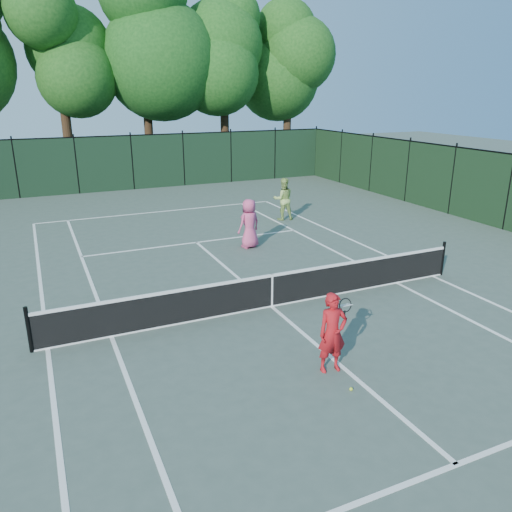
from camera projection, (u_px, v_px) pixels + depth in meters
name	position (u px, v px, depth m)	size (l,w,h in m)	color
ground	(272.00, 307.00, 13.10)	(90.00, 90.00, 0.00)	#455349
sideline_doubles_left	(48.00, 349.00, 10.95)	(0.10, 23.77, 0.01)	white
sideline_doubles_right	(433.00, 276.00, 15.24)	(0.10, 23.77, 0.01)	white
sideline_singles_left	(111.00, 337.00, 11.49)	(0.10, 23.77, 0.01)	white
sideline_singles_right	(397.00, 283.00, 14.71)	(0.10, 23.77, 0.01)	white
baseline_far	(161.00, 212.00, 23.38)	(10.97, 0.10, 0.01)	white
service_line_near	(457.00, 464.00, 7.56)	(8.23, 0.10, 0.01)	white
service_line_far	(197.00, 242.00, 18.63)	(8.23, 0.10, 0.01)	white
center_service_line	(272.00, 306.00, 13.10)	(0.10, 12.80, 0.01)	white
tennis_net	(272.00, 290.00, 12.95)	(11.69, 0.09, 1.06)	black
fence_far	(132.00, 163.00, 28.19)	(24.00, 0.05, 3.00)	black
tree_2	(58.00, 47.00, 28.34)	(6.00, 6.00, 12.40)	black
tree_3	(142.00, 28.00, 30.32)	(7.00, 7.00, 14.45)	black
tree_4	(223.00, 45.00, 31.95)	(6.20, 6.20, 12.97)	black
tree_5	(288.00, 55.00, 34.47)	(5.80, 5.80, 12.23)	black
coach	(333.00, 333.00, 9.88)	(0.96, 0.58, 1.66)	#AE131A
player_pink	(249.00, 224.00, 17.78)	(0.98, 0.77, 1.77)	#D24A7A
player_green	(283.00, 199.00, 21.66)	(1.01, 0.86, 1.83)	#9DBE5F
loose_ball_midcourt	(351.00, 389.00, 9.42)	(0.07, 0.07, 0.07)	#BEE22E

